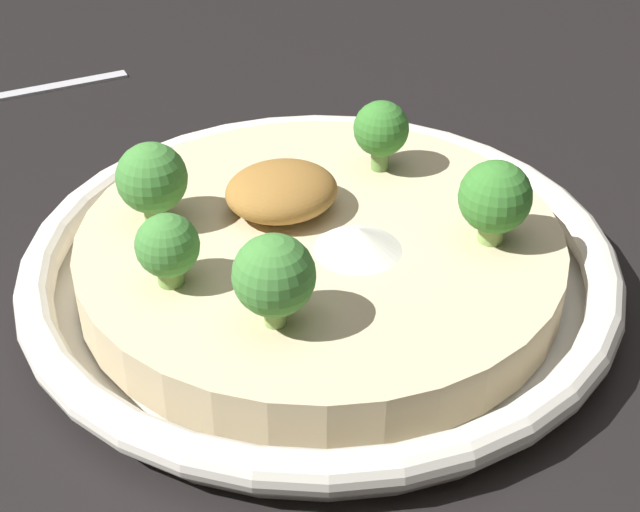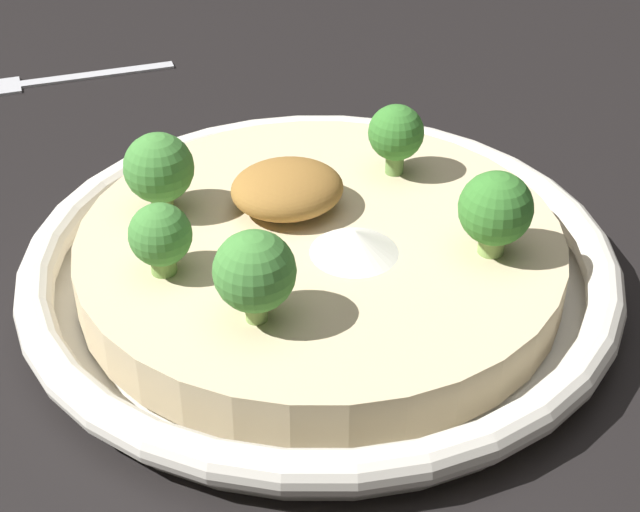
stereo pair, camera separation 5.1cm
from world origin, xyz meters
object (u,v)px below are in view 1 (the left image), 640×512
(broccoli_front_right, at_px, (152,179))
(broccoli_right, at_px, (168,247))
(risotto_bowl, at_px, (320,263))
(broccoli_left, at_px, (381,130))
(broccoli_back, at_px, (274,276))
(broccoli_back_left, at_px, (495,199))

(broccoli_front_right, xyz_separation_m, broccoli_right, (0.01, 0.06, -0.00))
(risotto_bowl, xyz_separation_m, broccoli_left, (-0.06, -0.05, 0.04))
(risotto_bowl, distance_m, broccoli_right, 0.09)
(risotto_bowl, height_order, broccoli_right, broccoli_right)
(broccoli_back, relative_size, broccoli_left, 1.11)
(risotto_bowl, distance_m, broccoli_left, 0.09)
(broccoli_back_left, bearing_deg, broccoli_back, 8.18)
(risotto_bowl, bearing_deg, broccoli_right, 6.35)
(broccoli_left, bearing_deg, broccoli_front_right, 0.65)
(risotto_bowl, xyz_separation_m, broccoli_back_left, (-0.08, 0.04, 0.04))
(broccoli_left, height_order, broccoli_right, broccoli_left)
(broccoli_front_right, height_order, broccoli_back_left, same)
(risotto_bowl, distance_m, broccoli_back_left, 0.10)
(broccoli_back_left, relative_size, broccoli_right, 1.20)
(risotto_bowl, height_order, broccoli_front_right, broccoli_front_right)
(broccoli_front_right, xyz_separation_m, broccoli_left, (-0.13, -0.00, -0.00))
(risotto_bowl, relative_size, broccoli_back, 6.85)
(broccoli_back, bearing_deg, broccoli_back_left, -171.82)
(broccoli_right, bearing_deg, broccoli_back_left, 169.09)
(broccoli_front_right, relative_size, broccoli_right, 1.20)
(broccoli_right, bearing_deg, broccoli_back, 125.29)
(broccoli_back, bearing_deg, broccoli_left, -135.05)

